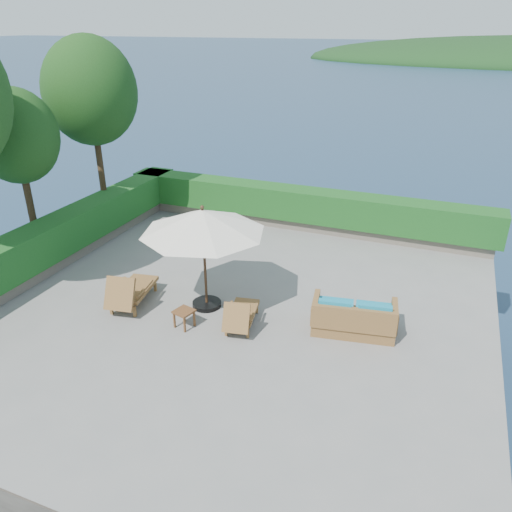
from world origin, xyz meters
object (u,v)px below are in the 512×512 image
at_px(lounge_right, 241,314).
at_px(wicker_loveseat, 354,319).
at_px(lounge_left, 130,291).
at_px(patio_umbrella, 203,222).
at_px(side_table, 184,313).

height_order(lounge_right, wicker_loveseat, wicker_loveseat).
bearing_deg(wicker_loveseat, lounge_left, 179.58).
height_order(lounge_left, wicker_loveseat, lounge_left).
xyz_separation_m(patio_umbrella, wicker_loveseat, (3.55, 0.19, -1.85)).
bearing_deg(side_table, lounge_right, 21.40).
xyz_separation_m(side_table, wicker_loveseat, (3.60, 1.20, -0.00)).
relative_size(lounge_left, lounge_right, 1.19).
xyz_separation_m(lounge_left, wicker_loveseat, (5.27, 0.83, -0.06)).
xyz_separation_m(patio_umbrella, lounge_right, (1.14, -0.54, -1.85)).
bearing_deg(side_table, patio_umbrella, 87.06).
relative_size(lounge_left, wicker_loveseat, 0.91).
bearing_deg(patio_umbrella, lounge_right, -25.50).
bearing_deg(lounge_left, patio_umbrella, 10.53).
bearing_deg(side_table, wicker_loveseat, 18.37).
xyz_separation_m(patio_umbrella, lounge_left, (-1.73, -0.65, -1.79)).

